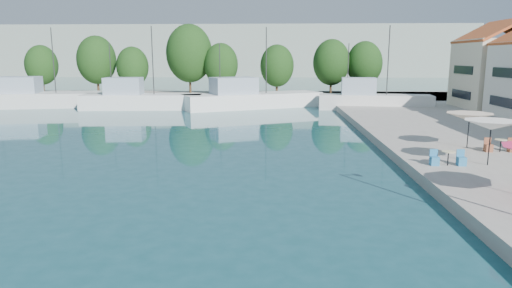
{
  "coord_description": "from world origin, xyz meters",
  "views": [
    {
      "loc": [
        -1.14,
        -1.26,
        6.24
      ],
      "look_at": [
        -2.33,
        26.0,
        1.01
      ],
      "focal_mm": 32.0,
      "sensor_mm": 36.0,
      "label": 1
    }
  ],
  "objects_px": {
    "trawler_02": "(139,100)",
    "trawler_04": "(372,101)",
    "trawler_01": "(36,99)",
    "umbrella_white": "(491,125)",
    "trawler_03": "(250,99)",
    "umbrella_cream": "(470,117)"
  },
  "relations": [
    {
      "from": "trawler_01",
      "to": "umbrella_white",
      "type": "relative_size",
      "value": 7.2
    },
    {
      "from": "trawler_03",
      "to": "umbrella_cream",
      "type": "xyz_separation_m",
      "value": [
        15.29,
        -27.44,
        1.48
      ]
    },
    {
      "from": "trawler_01",
      "to": "umbrella_cream",
      "type": "xyz_separation_m",
      "value": [
        42.29,
        -27.31,
        1.48
      ]
    },
    {
      "from": "trawler_03",
      "to": "umbrella_white",
      "type": "xyz_separation_m",
      "value": [
        14.41,
        -32.26,
        1.68
      ]
    },
    {
      "from": "umbrella_white",
      "to": "trawler_02",
      "type": "bearing_deg",
      "value": 132.4
    },
    {
      "from": "trawler_03",
      "to": "trawler_04",
      "type": "relative_size",
      "value": 1.31
    },
    {
      "from": "trawler_02",
      "to": "trawler_04",
      "type": "distance_m",
      "value": 27.97
    },
    {
      "from": "trawler_02",
      "to": "trawler_04",
      "type": "bearing_deg",
      "value": -3.57
    },
    {
      "from": "trawler_01",
      "to": "trawler_02",
      "type": "height_order",
      "value": "same"
    },
    {
      "from": "trawler_01",
      "to": "trawler_02",
      "type": "xyz_separation_m",
      "value": [
        13.71,
        -1.79,
        0.0
      ]
    },
    {
      "from": "trawler_04",
      "to": "umbrella_cream",
      "type": "height_order",
      "value": "trawler_04"
    },
    {
      "from": "trawler_03",
      "to": "trawler_04",
      "type": "xyz_separation_m",
      "value": [
        14.66,
        -1.27,
        0.0
      ]
    },
    {
      "from": "trawler_04",
      "to": "trawler_01",
      "type": "bearing_deg",
      "value": -175.45
    },
    {
      "from": "umbrella_cream",
      "to": "trawler_04",
      "type": "bearing_deg",
      "value": 91.36
    },
    {
      "from": "trawler_02",
      "to": "trawler_04",
      "type": "xyz_separation_m",
      "value": [
        27.96,
        0.65,
        0.0
      ]
    },
    {
      "from": "trawler_01",
      "to": "trawler_02",
      "type": "relative_size",
      "value": 1.38
    },
    {
      "from": "trawler_04",
      "to": "umbrella_white",
      "type": "relative_size",
      "value": 4.81
    },
    {
      "from": "trawler_02",
      "to": "umbrella_cream",
      "type": "bearing_deg",
      "value": -46.66
    },
    {
      "from": "trawler_03",
      "to": "umbrella_white",
      "type": "height_order",
      "value": "trawler_03"
    },
    {
      "from": "trawler_02",
      "to": "umbrella_white",
      "type": "distance_m",
      "value": 41.12
    },
    {
      "from": "trawler_02",
      "to": "umbrella_white",
      "type": "xyz_separation_m",
      "value": [
        27.71,
        -30.34,
        1.68
      ]
    },
    {
      "from": "trawler_02",
      "to": "trawler_03",
      "type": "distance_m",
      "value": 13.43
    }
  ]
}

